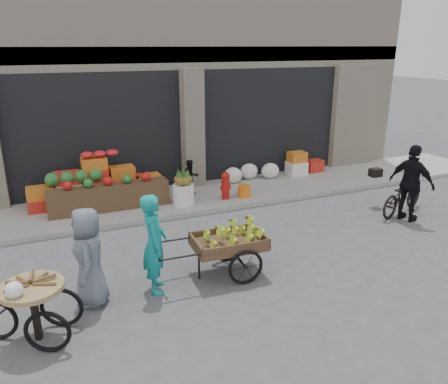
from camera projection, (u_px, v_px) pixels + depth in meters
name	position (u px, v px, depth m)	size (l,w,h in m)	color
ground	(285.00, 267.00, 7.95)	(80.00, 80.00, 0.00)	#424244
sidewalk	(205.00, 196.00, 11.50)	(18.00, 2.20, 0.12)	gray
building	(160.00, 60.00, 13.86)	(14.00, 6.45, 7.00)	beige
fruit_display	(105.00, 182.00, 10.62)	(3.10, 1.12, 1.24)	red
pineapple_bin	(184.00, 194.00, 10.68)	(0.52, 0.52, 0.50)	silver
fire_hydrant	(226.00, 184.00, 11.01)	(0.22, 0.22, 0.71)	#A5140F
orange_bucket	(244.00, 191.00, 11.22)	(0.32, 0.32, 0.30)	orange
right_bay_goods	(280.00, 167.00, 12.88)	(3.35, 0.60, 0.70)	silver
seated_person	(191.00, 178.00, 11.28)	(0.45, 0.35, 0.93)	black
banana_cart	(226.00, 241.00, 7.52)	(2.15, 0.97, 0.88)	brown
vendor_woman	(154.00, 244.00, 6.97)	(0.61, 0.40, 1.66)	#108182
tricycle_cart	(33.00, 303.00, 5.83)	(1.45, 1.09, 0.95)	#9E7F51
vendor_grey	(89.00, 257.00, 6.62)	(0.77, 0.50, 1.57)	slate
bicycle	(402.00, 195.00, 10.37)	(0.60, 1.72, 0.90)	black
cyclist	(411.00, 183.00, 9.81)	(1.03, 0.43, 1.77)	black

